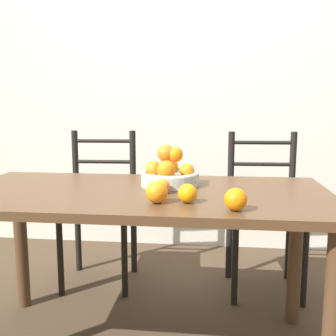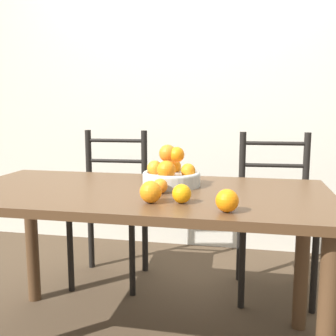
{
  "view_description": "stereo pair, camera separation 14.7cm",
  "coord_description": "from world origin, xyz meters",
  "px_view_note": "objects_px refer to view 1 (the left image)",
  "views": [
    {
      "loc": [
        0.31,
        -1.64,
        1.1
      ],
      "look_at": [
        0.12,
        0.04,
        0.84
      ],
      "focal_mm": 42.0,
      "sensor_mm": 36.0,
      "label": 1
    },
    {
      "loc": [
        0.45,
        -1.61,
        1.1
      ],
      "look_at": [
        0.12,
        0.04,
        0.84
      ],
      "focal_mm": 42.0,
      "sensor_mm": 36.0,
      "label": 2
    }
  ],
  "objects_px": {
    "fruit_bowl": "(170,174)",
    "chair_left": "(100,208)",
    "orange_loose_3": "(236,199)",
    "orange_loose_1": "(157,192)",
    "orange_loose_2": "(162,186)",
    "chair_right": "(264,213)",
    "orange_loose_0": "(188,193)"
  },
  "relations": [
    {
      "from": "chair_right",
      "to": "orange_loose_1",
      "type": "bearing_deg",
      "value": -122.31
    },
    {
      "from": "chair_left",
      "to": "chair_right",
      "type": "bearing_deg",
      "value": -2.92
    },
    {
      "from": "orange_loose_1",
      "to": "orange_loose_2",
      "type": "xyz_separation_m",
      "value": [
        -0.0,
        0.17,
        -0.01
      ]
    },
    {
      "from": "orange_loose_0",
      "to": "chair_left",
      "type": "xyz_separation_m",
      "value": [
        -0.61,
        0.9,
        -0.31
      ]
    },
    {
      "from": "chair_left",
      "to": "orange_loose_3",
      "type": "bearing_deg",
      "value": -54.77
    },
    {
      "from": "fruit_bowl",
      "to": "orange_loose_2",
      "type": "distance_m",
      "value": 0.17
    },
    {
      "from": "orange_loose_0",
      "to": "orange_loose_1",
      "type": "height_order",
      "value": "orange_loose_1"
    },
    {
      "from": "chair_left",
      "to": "chair_right",
      "type": "distance_m",
      "value": 1.01
    },
    {
      "from": "orange_loose_0",
      "to": "orange_loose_2",
      "type": "distance_m",
      "value": 0.19
    },
    {
      "from": "fruit_bowl",
      "to": "orange_loose_3",
      "type": "bearing_deg",
      "value": -56.16
    },
    {
      "from": "orange_loose_1",
      "to": "chair_right",
      "type": "bearing_deg",
      "value": 60.73
    },
    {
      "from": "orange_loose_0",
      "to": "chair_right",
      "type": "distance_m",
      "value": 1.03
    },
    {
      "from": "orange_loose_3",
      "to": "chair_right",
      "type": "height_order",
      "value": "chair_right"
    },
    {
      "from": "orange_loose_3",
      "to": "chair_right",
      "type": "relative_size",
      "value": 0.08
    },
    {
      "from": "orange_loose_2",
      "to": "chair_left",
      "type": "distance_m",
      "value": 0.95
    },
    {
      "from": "chair_left",
      "to": "orange_loose_0",
      "type": "bearing_deg",
      "value": -58.86
    },
    {
      "from": "chair_right",
      "to": "orange_loose_2",
      "type": "bearing_deg",
      "value": -127.49
    },
    {
      "from": "orange_loose_1",
      "to": "orange_loose_2",
      "type": "distance_m",
      "value": 0.17
    },
    {
      "from": "orange_loose_1",
      "to": "chair_left",
      "type": "xyz_separation_m",
      "value": [
        -0.5,
        0.92,
        -0.32
      ]
    },
    {
      "from": "fruit_bowl",
      "to": "chair_left",
      "type": "relative_size",
      "value": 0.28
    },
    {
      "from": "fruit_bowl",
      "to": "orange_loose_3",
      "type": "distance_m",
      "value": 0.5
    },
    {
      "from": "orange_loose_0",
      "to": "chair_left",
      "type": "distance_m",
      "value": 1.13
    },
    {
      "from": "orange_loose_3",
      "to": "chair_right",
      "type": "distance_m",
      "value": 1.07
    },
    {
      "from": "fruit_bowl",
      "to": "orange_loose_3",
      "type": "xyz_separation_m",
      "value": [
        0.28,
        -0.41,
        -0.02
      ]
    },
    {
      "from": "orange_loose_0",
      "to": "orange_loose_1",
      "type": "xyz_separation_m",
      "value": [
        -0.11,
        -0.02,
        0.01
      ]
    },
    {
      "from": "orange_loose_0",
      "to": "orange_loose_3",
      "type": "height_order",
      "value": "orange_loose_3"
    },
    {
      "from": "orange_loose_2",
      "to": "fruit_bowl",
      "type": "bearing_deg",
      "value": 85.89
    },
    {
      "from": "orange_loose_3",
      "to": "chair_left",
      "type": "xyz_separation_m",
      "value": [
        -0.78,
        1.0,
        -0.31
      ]
    },
    {
      "from": "orange_loose_1",
      "to": "orange_loose_3",
      "type": "xyz_separation_m",
      "value": [
        0.29,
        -0.08,
        -0.0
      ]
    },
    {
      "from": "orange_loose_1",
      "to": "chair_left",
      "type": "bearing_deg",
      "value": 118.29
    },
    {
      "from": "orange_loose_1",
      "to": "chair_left",
      "type": "height_order",
      "value": "chair_left"
    },
    {
      "from": "orange_loose_1",
      "to": "orange_loose_2",
      "type": "bearing_deg",
      "value": 90.48
    }
  ]
}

